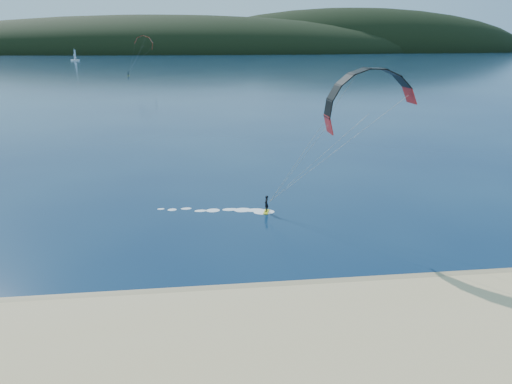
% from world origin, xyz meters
% --- Properties ---
extents(ground, '(1800.00, 1800.00, 0.00)m').
position_xyz_m(ground, '(0.00, 0.00, 0.00)').
color(ground, '#071A3A').
rests_on(ground, ground).
extents(wet_sand, '(220.00, 2.50, 0.10)m').
position_xyz_m(wet_sand, '(0.00, 4.50, 0.05)').
color(wet_sand, '#8F7D53').
rests_on(wet_sand, ground).
extents(headland, '(1200.00, 310.00, 140.00)m').
position_xyz_m(headland, '(0.63, 745.28, 0.00)').
color(headland, black).
rests_on(headland, ground).
extents(kitesurfer_near, '(22.69, 6.57, 13.34)m').
position_xyz_m(kitesurfer_near, '(12.84, 15.35, 9.34)').
color(kitesurfer_near, gold).
rests_on(kitesurfer_near, ground).
extents(kitesurfer_far, '(13.95, 5.29, 17.45)m').
position_xyz_m(kitesurfer_far, '(-26.89, 204.04, 13.87)').
color(kitesurfer_far, gold).
rests_on(kitesurfer_far, ground).
extents(sailboat, '(7.83, 4.85, 10.89)m').
position_xyz_m(sailboat, '(-110.42, 405.45, 0.80)').
color(sailboat, white).
rests_on(sailboat, ground).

